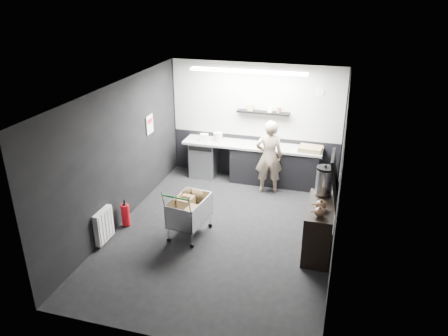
# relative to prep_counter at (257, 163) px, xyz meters

# --- Properties ---
(floor) EXTENTS (5.50, 5.50, 0.00)m
(floor) POSITION_rel_prep_counter_xyz_m (-0.14, -2.42, -0.46)
(floor) COLOR black
(floor) RESTS_ON ground
(ceiling) EXTENTS (5.50, 5.50, 0.00)m
(ceiling) POSITION_rel_prep_counter_xyz_m (-0.14, -2.42, 2.24)
(ceiling) COLOR silver
(ceiling) RESTS_ON wall_back
(wall_back) EXTENTS (5.50, 0.00, 5.50)m
(wall_back) POSITION_rel_prep_counter_xyz_m (-0.14, 0.33, 0.89)
(wall_back) COLOR black
(wall_back) RESTS_ON floor
(wall_front) EXTENTS (5.50, 0.00, 5.50)m
(wall_front) POSITION_rel_prep_counter_xyz_m (-0.14, -5.17, 0.89)
(wall_front) COLOR black
(wall_front) RESTS_ON floor
(wall_left) EXTENTS (0.00, 5.50, 5.50)m
(wall_left) POSITION_rel_prep_counter_xyz_m (-2.14, -2.42, 0.89)
(wall_left) COLOR black
(wall_left) RESTS_ON floor
(wall_right) EXTENTS (0.00, 5.50, 5.50)m
(wall_right) POSITION_rel_prep_counter_xyz_m (1.86, -2.42, 0.89)
(wall_right) COLOR black
(wall_right) RESTS_ON floor
(kitchen_wall_panel) EXTENTS (3.95, 0.02, 1.70)m
(kitchen_wall_panel) POSITION_rel_prep_counter_xyz_m (-0.14, 0.31, 1.39)
(kitchen_wall_panel) COLOR beige
(kitchen_wall_panel) RESTS_ON wall_back
(dado_panel) EXTENTS (3.95, 0.02, 1.00)m
(dado_panel) POSITION_rel_prep_counter_xyz_m (-0.14, 0.31, 0.04)
(dado_panel) COLOR black
(dado_panel) RESTS_ON wall_back
(floating_shelf) EXTENTS (1.20, 0.22, 0.04)m
(floating_shelf) POSITION_rel_prep_counter_xyz_m (0.06, 0.20, 1.16)
(floating_shelf) COLOR black
(floating_shelf) RESTS_ON wall_back
(wall_clock) EXTENTS (0.20, 0.03, 0.20)m
(wall_clock) POSITION_rel_prep_counter_xyz_m (1.26, 0.30, 1.69)
(wall_clock) COLOR white
(wall_clock) RESTS_ON wall_back
(poster) EXTENTS (0.02, 0.30, 0.40)m
(poster) POSITION_rel_prep_counter_xyz_m (-2.12, -1.12, 1.09)
(poster) COLOR white
(poster) RESTS_ON wall_left
(poster_red_band) EXTENTS (0.02, 0.22, 0.10)m
(poster_red_band) POSITION_rel_prep_counter_xyz_m (-2.11, -1.12, 1.16)
(poster_red_band) COLOR red
(poster_red_band) RESTS_ON poster
(radiator) EXTENTS (0.10, 0.50, 0.60)m
(radiator) POSITION_rel_prep_counter_xyz_m (-2.08, -3.32, -0.11)
(radiator) COLOR white
(radiator) RESTS_ON wall_left
(ceiling_strip) EXTENTS (2.40, 0.20, 0.04)m
(ceiling_strip) POSITION_rel_prep_counter_xyz_m (-0.14, -0.57, 2.21)
(ceiling_strip) COLOR white
(ceiling_strip) RESTS_ON ceiling
(prep_counter) EXTENTS (3.20, 0.61, 0.90)m
(prep_counter) POSITION_rel_prep_counter_xyz_m (0.00, 0.00, 0.00)
(prep_counter) COLOR black
(prep_counter) RESTS_ON floor
(person) EXTENTS (0.68, 0.54, 1.65)m
(person) POSITION_rel_prep_counter_xyz_m (0.35, -0.45, 0.37)
(person) COLOR beige
(person) RESTS_ON floor
(shopping_cart) EXTENTS (0.66, 0.98, 1.01)m
(shopping_cart) POSITION_rel_prep_counter_xyz_m (-0.70, -2.65, 0.02)
(shopping_cart) COLOR silver
(shopping_cart) RESTS_ON floor
(sideboard) EXTENTS (0.51, 1.20, 1.80)m
(sideboard) POSITION_rel_prep_counter_xyz_m (1.63, -2.50, 0.12)
(sideboard) COLOR black
(sideboard) RESTS_ON floor
(fire_extinguisher) EXTENTS (0.16, 0.16, 0.53)m
(fire_extinguisher) POSITION_rel_prep_counter_xyz_m (-1.99, -2.69, -0.20)
(fire_extinguisher) COLOR red
(fire_extinguisher) RESTS_ON floor
(cardboard_box) EXTENTS (0.53, 0.42, 0.10)m
(cardboard_box) POSITION_rel_prep_counter_xyz_m (1.20, -0.05, 0.49)
(cardboard_box) COLOR #988051
(cardboard_box) RESTS_ON prep_counter
(pink_tub) EXTENTS (0.21, 0.21, 0.21)m
(pink_tub) POSITION_rel_prep_counter_xyz_m (-0.94, 0.00, 0.55)
(pink_tub) COLOR silver
(pink_tub) RESTS_ON prep_counter
(white_container) EXTENTS (0.20, 0.16, 0.16)m
(white_container) POSITION_rel_prep_counter_xyz_m (-1.27, -0.05, 0.52)
(white_container) COLOR white
(white_container) RESTS_ON prep_counter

